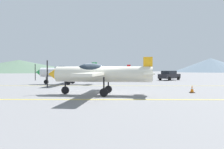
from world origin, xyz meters
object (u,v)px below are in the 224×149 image
airplane_near (99,74)px  airplane_far (109,71)px  car_sedan (169,75)px  traffic_cone_front (192,89)px  airplane_mid (66,72)px

airplane_near → airplane_far: 21.57m
car_sedan → airplane_far: bearing=172.3°
car_sedan → traffic_cone_front: 19.25m
car_sedan → airplane_mid: bearing=-147.2°
airplane_mid → airplane_far: size_ratio=1.00×
airplane_mid → traffic_cone_front: size_ratio=15.22×
airplane_near → airplane_mid: bearing=115.1°
airplane_mid → airplane_far: 12.34m
traffic_cone_front → airplane_far: bearing=108.8°
airplane_mid → car_sedan: bearing=32.8°
airplane_mid → traffic_cone_front: bearing=-37.2°
airplane_near → airplane_mid: 11.37m
airplane_far → traffic_cone_front: size_ratio=15.28×
airplane_far → car_sedan: size_ratio=2.07×
airplane_mid → car_sedan: airplane_mid is taller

